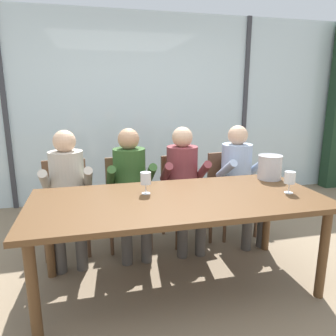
{
  "coord_description": "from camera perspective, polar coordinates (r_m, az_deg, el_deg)",
  "views": [
    {
      "loc": [
        -0.63,
        -2.21,
        1.54
      ],
      "look_at": [
        0.0,
        0.35,
        0.91
      ],
      "focal_mm": 33.88,
      "sensor_mm": 36.0,
      "label": 1
    }
  ],
  "objects": [
    {
      "name": "window_glass_panel",
      "position": [
        4.55,
        -5.94,
        10.38
      ],
      "size": [
        7.43,
        0.03,
        2.6
      ],
      "primitive_type": "cube",
      "color": "silver",
      "rests_on": "ground"
    },
    {
      "name": "person_maroon_top",
      "position": [
        3.22,
        2.86,
        -1.85
      ],
      "size": [
        0.47,
        0.62,
        1.2
      ],
      "rotation": [
        0.0,
        0.0,
        -0.04
      ],
      "color": "brown",
      "rests_on": "ground"
    },
    {
      "name": "chair_near_curtain",
      "position": [
        3.31,
        -17.9,
        -5.19
      ],
      "size": [
        0.46,
        0.46,
        0.88
      ],
      "rotation": [
        0.0,
        0.0,
        0.04
      ],
      "color": "brown",
      "rests_on": "ground"
    },
    {
      "name": "person_pale_blue_shirt",
      "position": [
        3.45,
        12.78,
        -1.16
      ],
      "size": [
        0.49,
        0.63,
        1.2
      ],
      "rotation": [
        0.0,
        0.0,
        0.1
      ],
      "color": "#9EB2D1",
      "rests_on": "ground"
    },
    {
      "name": "wine_glass_by_left_taster",
      "position": [
        2.68,
        21.06,
        -1.69
      ],
      "size": [
        0.08,
        0.08,
        0.17
      ],
      "color": "silver",
      "rests_on": "dining_table"
    },
    {
      "name": "person_beige_jumper",
      "position": [
        3.1,
        -17.64,
        -3.08
      ],
      "size": [
        0.47,
        0.62,
        1.2
      ],
      "rotation": [
        0.0,
        0.0,
        0.04
      ],
      "color": "#B7AD9E",
      "rests_on": "ground"
    },
    {
      "name": "chair_right_of_center",
      "position": [
        3.62,
        10.84,
        -3.2
      ],
      "size": [
        0.48,
        0.48,
        0.88
      ],
      "rotation": [
        0.0,
        0.0,
        0.09
      ],
      "color": "brown",
      "rests_on": "ground"
    },
    {
      "name": "chair_center",
      "position": [
        3.41,
        2.73,
        -4.0
      ],
      "size": [
        0.5,
        0.5,
        0.88
      ],
      "rotation": [
        0.0,
        0.0,
        0.14
      ],
      "color": "brown",
      "rests_on": "ground"
    },
    {
      "name": "window_mullion_left",
      "position": [
        4.61,
        -27.23,
        9.02
      ],
      "size": [
        0.06,
        0.06,
        2.6
      ],
      "primitive_type": "cube",
      "color": "#38383D",
      "rests_on": "ground"
    },
    {
      "name": "window_mullion_right",
      "position": [
        5.05,
        13.58,
        10.37
      ],
      "size": [
        0.06,
        0.06,
        2.6
      ],
      "primitive_type": "cube",
      "color": "#38383D",
      "rests_on": "ground"
    },
    {
      "name": "chair_left_of_center",
      "position": [
        3.32,
        -7.35,
        -4.62
      ],
      "size": [
        0.44,
        0.44,
        0.88
      ],
      "rotation": [
        0.0,
        0.0,
        -0.0
      ],
      "color": "brown",
      "rests_on": "ground"
    },
    {
      "name": "dining_table",
      "position": [
        2.45,
        1.97,
        -6.92
      ],
      "size": [
        2.23,
        0.98,
        0.76
      ],
      "color": "brown",
      "rests_on": "ground"
    },
    {
      "name": "ice_bucket_primary",
      "position": [
        3.05,
        17.84,
        0.21
      ],
      "size": [
        0.22,
        0.22,
        0.22
      ],
      "color": "#B7B7BC",
      "rests_on": "dining_table"
    },
    {
      "name": "person_olive_shirt",
      "position": [
        3.12,
        -6.73,
        -2.47
      ],
      "size": [
        0.46,
        0.61,
        1.2
      ],
      "rotation": [
        0.0,
        0.0,
        0.0
      ],
      "color": "#2D5123",
      "rests_on": "ground"
    },
    {
      "name": "hillside_vineyard",
      "position": [
        8.99,
        -9.91,
        9.69
      ],
      "size": [
        13.43,
        2.4,
        1.96
      ],
      "primitive_type": "cube",
      "color": "#568942",
      "rests_on": "ground"
    },
    {
      "name": "ground",
      "position": [
        3.62,
        -2.51,
        -11.75
      ],
      "size": [
        14.0,
        14.0,
        0.0
      ],
      "primitive_type": "plane",
      "color": "#847056"
    },
    {
      "name": "wine_glass_near_bucket",
      "position": [
        2.49,
        -4.03,
        -2.03
      ],
      "size": [
        0.08,
        0.08,
        0.17
      ],
      "color": "silver",
      "rests_on": "dining_table"
    }
  ]
}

